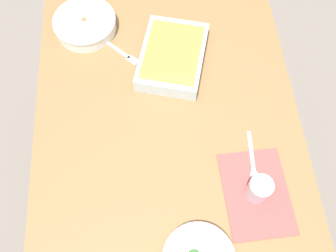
{
  "coord_description": "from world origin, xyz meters",
  "views": [
    {
      "loc": [
        -0.55,
        0.04,
        1.88
      ],
      "look_at": [
        0.0,
        0.0,
        0.74
      ],
      "focal_mm": 40.38,
      "sensor_mm": 36.0,
      "label": 1
    }
  ],
  "objects_px": {
    "baking_dish": "(173,56)",
    "spoon_by_stew": "(96,33)",
    "spoon_spare": "(253,163)",
    "fork_on_table": "(122,53)",
    "stew_bowl": "(85,24)",
    "drink_cup": "(259,190)"
  },
  "relations": [
    {
      "from": "stew_bowl",
      "to": "fork_on_table",
      "type": "bearing_deg",
      "value": -133.41
    },
    {
      "from": "baking_dish",
      "to": "drink_cup",
      "type": "height_order",
      "value": "drink_cup"
    },
    {
      "from": "stew_bowl",
      "to": "fork_on_table",
      "type": "xyz_separation_m",
      "value": [
        -0.13,
        -0.13,
        -0.03
      ]
    },
    {
      "from": "drink_cup",
      "to": "spoon_spare",
      "type": "relative_size",
      "value": 0.48
    },
    {
      "from": "drink_cup",
      "to": "spoon_by_stew",
      "type": "relative_size",
      "value": 0.54
    },
    {
      "from": "drink_cup",
      "to": "spoon_by_stew",
      "type": "distance_m",
      "value": 0.83
    },
    {
      "from": "stew_bowl",
      "to": "spoon_spare",
      "type": "xyz_separation_m",
      "value": [
        -0.6,
        -0.54,
        -0.03
      ]
    },
    {
      "from": "stew_bowl",
      "to": "drink_cup",
      "type": "distance_m",
      "value": 0.87
    },
    {
      "from": "stew_bowl",
      "to": "baking_dish",
      "type": "distance_m",
      "value": 0.36
    },
    {
      "from": "baking_dish",
      "to": "spoon_spare",
      "type": "distance_m",
      "value": 0.47
    },
    {
      "from": "drink_cup",
      "to": "fork_on_table",
      "type": "xyz_separation_m",
      "value": [
        0.57,
        0.4,
        -0.04
      ]
    },
    {
      "from": "spoon_by_stew",
      "to": "fork_on_table",
      "type": "xyz_separation_m",
      "value": [
        -0.1,
        -0.1,
        -0.0
      ]
    },
    {
      "from": "drink_cup",
      "to": "spoon_by_stew",
      "type": "height_order",
      "value": "drink_cup"
    },
    {
      "from": "stew_bowl",
      "to": "drink_cup",
      "type": "relative_size",
      "value": 2.78
    },
    {
      "from": "drink_cup",
      "to": "spoon_spare",
      "type": "height_order",
      "value": "drink_cup"
    },
    {
      "from": "fork_on_table",
      "to": "drink_cup",
      "type": "bearing_deg",
      "value": -144.76
    },
    {
      "from": "baking_dish",
      "to": "drink_cup",
      "type": "distance_m",
      "value": 0.56
    },
    {
      "from": "spoon_by_stew",
      "to": "spoon_spare",
      "type": "bearing_deg",
      "value": -138.72
    },
    {
      "from": "spoon_by_stew",
      "to": "spoon_spare",
      "type": "height_order",
      "value": "same"
    },
    {
      "from": "baking_dish",
      "to": "spoon_by_stew",
      "type": "distance_m",
      "value": 0.32
    },
    {
      "from": "spoon_spare",
      "to": "fork_on_table",
      "type": "xyz_separation_m",
      "value": [
        0.47,
        0.41,
        -0.0
      ]
    },
    {
      "from": "drink_cup",
      "to": "fork_on_table",
      "type": "distance_m",
      "value": 0.69
    }
  ]
}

